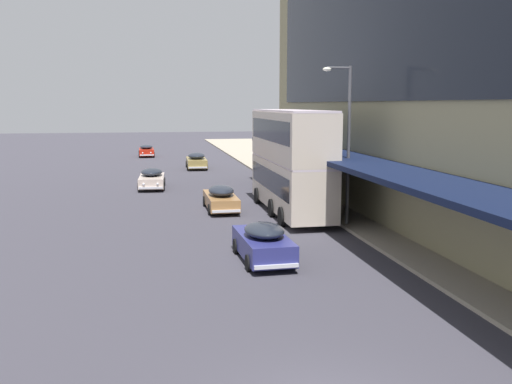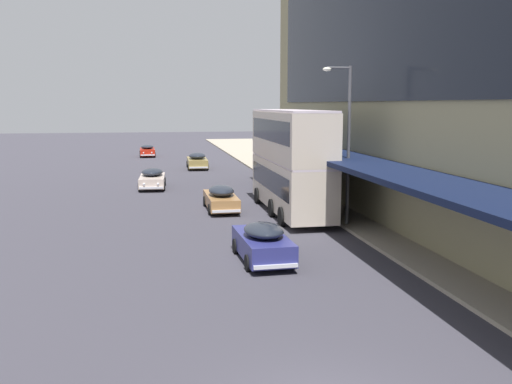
% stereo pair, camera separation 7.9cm
% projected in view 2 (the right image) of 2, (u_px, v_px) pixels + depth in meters
% --- Properties ---
extents(transit_bus_kerbside_front, '(2.74, 10.68, 5.90)m').
position_uv_depth(transit_bus_kerbside_front, '(290.00, 158.00, 32.30)').
color(transit_bus_kerbside_front, beige).
rests_on(transit_bus_kerbside_front, ground).
extents(sedan_far_back, '(2.06, 4.88, 1.59)m').
position_uv_depth(sedan_far_back, '(197.00, 161.00, 55.40)').
color(sedan_far_back, olive).
rests_on(sedan_far_back, ground).
extents(sedan_trailing_near, '(2.07, 4.67, 1.50)m').
position_uv_depth(sedan_trailing_near, '(152.00, 178.00, 42.46)').
color(sedan_trailing_near, beige).
rests_on(sedan_trailing_near, ground).
extents(sedan_lead_near, '(2.00, 4.48, 1.56)m').
position_uv_depth(sedan_lead_near, '(263.00, 242.00, 22.72)').
color(sedan_lead_near, navy).
rests_on(sedan_lead_near, ground).
extents(sedan_second_near, '(1.82, 4.81, 1.51)m').
position_uv_depth(sedan_second_near, '(221.00, 198.00, 33.63)').
color(sedan_second_near, '#9F6F3F').
rests_on(sedan_second_near, ground).
extents(sedan_second_mid, '(1.91, 4.29, 1.41)m').
position_uv_depth(sedan_second_mid, '(147.00, 151.00, 68.24)').
color(sedan_second_mid, '#B21E10').
rests_on(sedan_second_mid, ground).
extents(street_lamp, '(1.50, 0.28, 7.94)m').
position_uv_depth(street_lamp, '(346.00, 135.00, 28.49)').
color(street_lamp, '#4C4C51').
rests_on(street_lamp, sidewalk_kerb).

